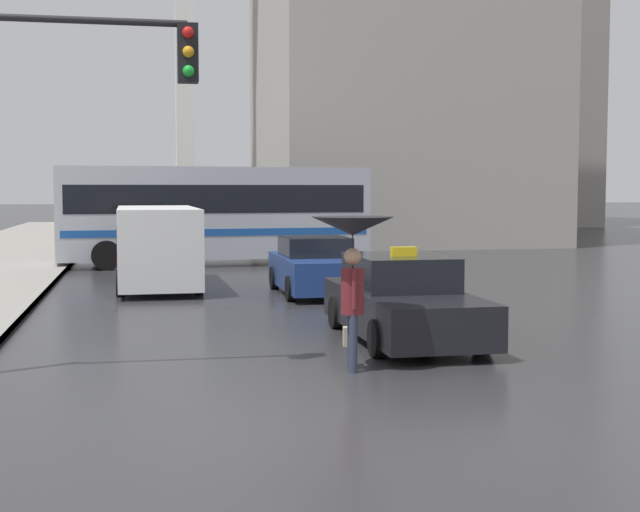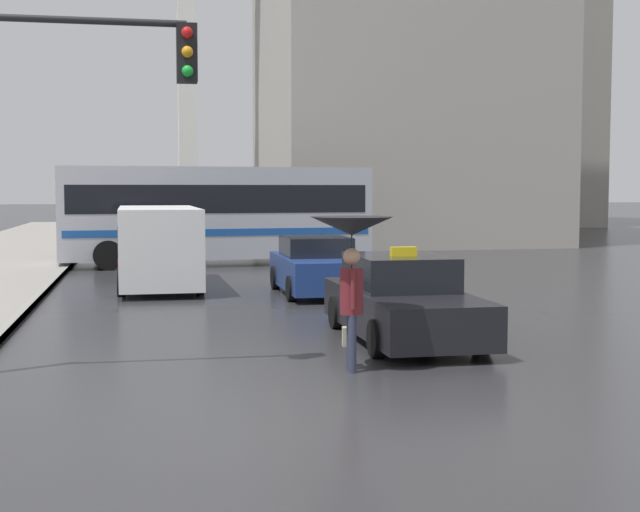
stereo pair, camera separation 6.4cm
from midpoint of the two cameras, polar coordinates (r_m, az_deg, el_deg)
name	(u,v)px [view 1 (the left image)]	position (r m, az deg, el deg)	size (l,w,h in m)	color
ground_plane	(394,434)	(9.70, 4.54, -11.27)	(300.00, 300.00, 0.00)	#2D2D30
taxi	(402,301)	(15.46, 5.17, -2.91)	(1.91, 4.79, 1.61)	black
sedan_red	(316,268)	(22.08, -0.34, -0.74)	(1.91, 4.14, 1.41)	navy
ambulance_van	(157,243)	(23.83, -10.46, 0.82)	(2.16, 5.78, 2.12)	white
city_bus	(214,211)	(30.80, -6.87, 2.89)	(10.67, 3.33, 3.34)	#B2B7C1
pedestrian_with_umbrella	(353,244)	(12.61, 1.95, 0.76)	(1.18, 1.18, 2.21)	#2D3347
traffic_light	(28,111)	(12.70, -18.35, 8.78)	(4.01, 0.38, 5.17)	black
building_tower_far	(490,16)	(67.82, 10.79, 14.86)	(11.60, 13.26, 30.20)	gray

